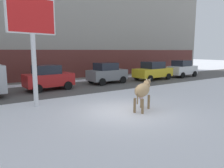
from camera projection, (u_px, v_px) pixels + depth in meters
ground_plane at (123, 111)px, 10.40m from camera, size 120.00×120.00×0.00m
road_strip at (65, 89)px, 16.49m from camera, size 60.00×5.60×0.01m
building_facade at (35, 15)px, 21.48m from camera, size 44.00×6.10×13.00m
cow_tan at (143, 90)px, 10.41m from camera, size 1.85×1.30×1.54m
billboard at (32, 22)px, 10.65m from camera, size 2.50×0.73×5.56m
car_red_hatchback at (48, 78)px, 15.92m from camera, size 3.59×2.09×1.86m
car_grey_hatchback at (107, 73)px, 19.15m from camera, size 3.59×2.09×1.86m
car_yellow_sedan at (153, 71)px, 21.55m from camera, size 4.30×2.17×1.84m
car_white_hatchback at (182, 69)px, 24.03m from camera, size 3.59×2.09×1.86m
pedestrian_near_billboard at (0, 77)px, 16.56m from camera, size 0.36×0.24×1.73m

